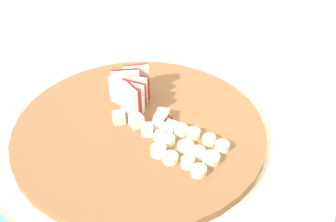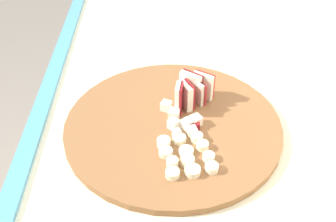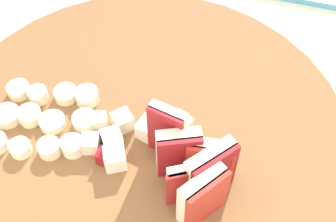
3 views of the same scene
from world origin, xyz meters
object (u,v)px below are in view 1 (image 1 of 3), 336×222
Objects in this scene: banana_slice_rows at (189,149)px; cutting_board at (139,132)px; apple_dice_pile at (151,122)px; apple_wedge_fan at (131,90)px.

cutting_board is at bearing -170.72° from banana_slice_rows.
cutting_board is 4.16× the size of apple_dice_pile.
apple_wedge_fan is at bearing 146.92° from cutting_board.
apple_wedge_fan is 0.18m from banana_slice_rows.
cutting_board is at bearing -120.17° from apple_dice_pile.
apple_dice_pile reaches higher than banana_slice_rows.
apple_dice_pile is at bearing 178.47° from banana_slice_rows.
apple_dice_pile reaches higher than cutting_board.
apple_wedge_fan reaches higher than banana_slice_rows.
apple_wedge_fan is at bearing 162.97° from apple_dice_pile.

